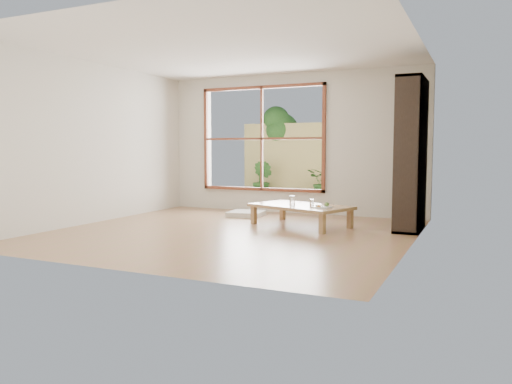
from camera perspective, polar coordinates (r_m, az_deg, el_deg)
ground at (r=7.26m, az=-2.73°, el=-4.61°), size 5.00×5.00×0.00m
low_table at (r=7.81m, az=5.13°, el=-1.77°), size 1.72×1.32×0.33m
floor_cushion at (r=8.98m, az=-1.12°, el=-2.48°), size 0.65×0.65×0.08m
bookshelf at (r=7.73m, az=17.30°, el=4.09°), size 0.36×1.01×2.23m
glass_tall at (r=7.68m, az=4.15°, el=-1.00°), size 0.08×0.08×0.15m
glass_mid at (r=7.73m, az=6.39°, el=-1.21°), size 0.07×0.07×0.09m
glass_short at (r=7.90m, az=6.38°, el=-1.11°), size 0.07×0.07×0.09m
glass_small at (r=7.97m, az=4.24°, el=-1.05°), size 0.07×0.07×0.08m
food_tray at (r=7.46m, az=7.62°, el=-1.65°), size 0.31×0.25×0.08m
deck at (r=10.72m, az=3.16°, el=-1.51°), size 2.80×2.00×0.05m
garden_bench at (r=10.53m, az=0.48°, el=0.03°), size 1.10×0.72×0.34m
bamboo_fence at (r=11.59m, az=4.99°, el=3.42°), size 2.80×0.06×1.80m
shrub_right at (r=10.94m, az=8.23°, el=1.23°), size 0.97×0.87×0.96m
shrub_left at (r=11.55m, az=0.75°, el=1.33°), size 0.61×0.55×0.90m
garden_tree at (r=12.12m, az=2.45°, el=6.94°), size 1.04×0.85×2.22m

